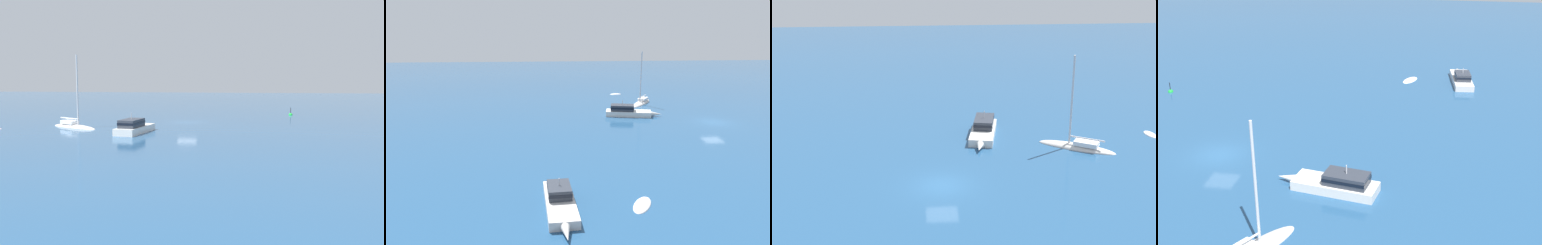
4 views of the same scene
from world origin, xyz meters
TOP-DOWN VIEW (x-y plane):
  - ground_plane at (0.00, 0.00)m, footprint 160.00×160.00m
  - powerboat at (10.86, -4.42)m, footprint 7.98×3.36m
  - yacht at (6.94, -12.58)m, footprint 5.08×6.93m
  - channel_buoy at (-11.42, 14.41)m, footprint 0.57×0.57m

SIDE VIEW (x-z plane):
  - ground_plane at x=0.00m, z-range 0.00..0.00m
  - channel_buoy at x=-11.42m, z-range -0.68..0.72m
  - yacht at x=6.94m, z-range -4.25..4.62m
  - powerboat at x=10.86m, z-range -0.47..1.77m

